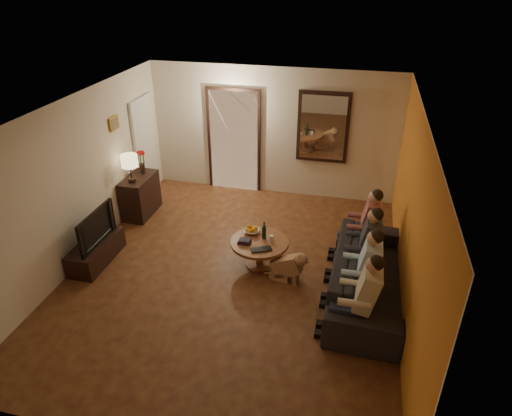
% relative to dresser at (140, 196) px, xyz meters
% --- Properties ---
extents(floor, '(5.00, 6.00, 0.01)m').
position_rel_dresser_xyz_m(floor, '(2.25, -1.46, -0.38)').
color(floor, '#491E13').
rests_on(floor, ground).
extents(ceiling, '(5.00, 6.00, 0.01)m').
position_rel_dresser_xyz_m(ceiling, '(2.25, -1.46, 2.22)').
color(ceiling, white).
rests_on(ceiling, back_wall).
extents(back_wall, '(5.00, 0.02, 2.60)m').
position_rel_dresser_xyz_m(back_wall, '(2.25, 1.54, 0.92)').
color(back_wall, beige).
rests_on(back_wall, floor).
extents(front_wall, '(5.00, 0.02, 2.60)m').
position_rel_dresser_xyz_m(front_wall, '(2.25, -4.46, 0.92)').
color(front_wall, beige).
rests_on(front_wall, floor).
extents(left_wall, '(0.02, 6.00, 2.60)m').
position_rel_dresser_xyz_m(left_wall, '(-0.25, -1.46, 0.92)').
color(left_wall, beige).
rests_on(left_wall, floor).
extents(right_wall, '(0.02, 6.00, 2.60)m').
position_rel_dresser_xyz_m(right_wall, '(4.75, -1.46, 0.92)').
color(right_wall, beige).
rests_on(right_wall, floor).
extents(orange_accent, '(0.01, 6.00, 2.60)m').
position_rel_dresser_xyz_m(orange_accent, '(4.74, -1.46, 0.92)').
color(orange_accent, orange).
rests_on(orange_accent, right_wall).
extents(kitchen_doorway, '(1.00, 0.06, 2.10)m').
position_rel_dresser_xyz_m(kitchen_doorway, '(1.45, 1.52, 0.67)').
color(kitchen_doorway, '#FFE0A5').
rests_on(kitchen_doorway, floor).
extents(door_trim, '(1.12, 0.04, 2.22)m').
position_rel_dresser_xyz_m(door_trim, '(1.45, 1.51, 0.67)').
color(door_trim, black).
rests_on(door_trim, floor).
extents(fridge_glimpse, '(0.45, 0.03, 1.70)m').
position_rel_dresser_xyz_m(fridge_glimpse, '(1.70, 1.52, 0.52)').
color(fridge_glimpse, silver).
rests_on(fridge_glimpse, floor).
extents(mirror_frame, '(1.00, 0.05, 1.40)m').
position_rel_dresser_xyz_m(mirror_frame, '(3.25, 1.50, 1.12)').
color(mirror_frame, black).
rests_on(mirror_frame, back_wall).
extents(mirror_glass, '(0.86, 0.02, 1.26)m').
position_rel_dresser_xyz_m(mirror_glass, '(3.25, 1.47, 1.12)').
color(mirror_glass, white).
rests_on(mirror_glass, back_wall).
extents(white_door, '(0.06, 0.85, 2.04)m').
position_rel_dresser_xyz_m(white_door, '(-0.21, 0.84, 0.64)').
color(white_door, white).
rests_on(white_door, floor).
extents(framed_art, '(0.03, 0.28, 0.24)m').
position_rel_dresser_xyz_m(framed_art, '(-0.22, -0.16, 1.47)').
color(framed_art, '#B28C33').
rests_on(framed_art, left_wall).
extents(art_canvas, '(0.01, 0.22, 0.18)m').
position_rel_dresser_xyz_m(art_canvas, '(-0.21, -0.16, 1.47)').
color(art_canvas, brown).
rests_on(art_canvas, left_wall).
extents(dresser, '(0.45, 0.87, 0.77)m').
position_rel_dresser_xyz_m(dresser, '(0.00, 0.00, 0.00)').
color(dresser, black).
rests_on(dresser, floor).
extents(table_lamp, '(0.30, 0.30, 0.54)m').
position_rel_dresser_xyz_m(table_lamp, '(0.00, -0.22, 0.65)').
color(table_lamp, beige).
rests_on(table_lamp, dresser).
extents(flower_vase, '(0.14, 0.14, 0.44)m').
position_rel_dresser_xyz_m(flower_vase, '(0.00, 0.22, 0.60)').
color(flower_vase, '#B41313').
rests_on(flower_vase, dresser).
extents(tv_stand, '(0.45, 1.11, 0.37)m').
position_rel_dresser_xyz_m(tv_stand, '(0.00, -1.65, -0.20)').
color(tv_stand, black).
rests_on(tv_stand, floor).
extents(tv, '(0.98, 0.13, 0.56)m').
position_rel_dresser_xyz_m(tv, '(0.00, -1.65, 0.27)').
color(tv, black).
rests_on(tv, tv_stand).
extents(sofa, '(2.53, 1.07, 0.73)m').
position_rel_dresser_xyz_m(sofa, '(4.29, -1.53, -0.02)').
color(sofa, black).
rests_on(sofa, floor).
extents(person_a, '(0.60, 0.40, 1.20)m').
position_rel_dresser_xyz_m(person_a, '(4.19, -2.43, 0.22)').
color(person_a, tan).
rests_on(person_a, sofa).
extents(person_b, '(0.60, 0.40, 1.20)m').
position_rel_dresser_xyz_m(person_b, '(4.19, -1.83, 0.22)').
color(person_b, tan).
rests_on(person_b, sofa).
extents(person_c, '(0.60, 0.40, 1.20)m').
position_rel_dresser_xyz_m(person_c, '(4.19, -1.23, 0.22)').
color(person_c, tan).
rests_on(person_c, sofa).
extents(person_d, '(0.60, 0.40, 1.20)m').
position_rel_dresser_xyz_m(person_d, '(4.19, -0.63, 0.22)').
color(person_d, tan).
rests_on(person_d, sofa).
extents(dog, '(0.59, 0.32, 0.56)m').
position_rel_dresser_xyz_m(dog, '(3.09, -1.43, -0.10)').
color(dog, '#9F6F49').
rests_on(dog, floor).
extents(coffee_table, '(1.17, 1.17, 0.45)m').
position_rel_dresser_xyz_m(coffee_table, '(2.60, -1.14, -0.16)').
color(coffee_table, brown).
rests_on(coffee_table, floor).
extents(bowl, '(0.26, 0.26, 0.06)m').
position_rel_dresser_xyz_m(bowl, '(2.42, -0.92, 0.10)').
color(bowl, white).
rests_on(bowl, coffee_table).
extents(oranges, '(0.20, 0.20, 0.08)m').
position_rel_dresser_xyz_m(oranges, '(2.42, -0.92, 0.17)').
color(oranges, orange).
rests_on(oranges, bowl).
extents(wine_bottle, '(0.07, 0.07, 0.31)m').
position_rel_dresser_xyz_m(wine_bottle, '(2.65, -1.04, 0.22)').
color(wine_bottle, black).
rests_on(wine_bottle, coffee_table).
extents(wine_glass, '(0.06, 0.06, 0.10)m').
position_rel_dresser_xyz_m(wine_glass, '(2.78, -1.09, 0.12)').
color(wine_glass, silver).
rests_on(wine_glass, coffee_table).
extents(book_stack, '(0.20, 0.15, 0.07)m').
position_rel_dresser_xyz_m(book_stack, '(2.38, -1.24, 0.10)').
color(book_stack, black).
rests_on(book_stack, coffee_table).
extents(laptop, '(0.39, 0.33, 0.03)m').
position_rel_dresser_xyz_m(laptop, '(2.70, -1.42, 0.08)').
color(laptop, black).
rests_on(laptop, coffee_table).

